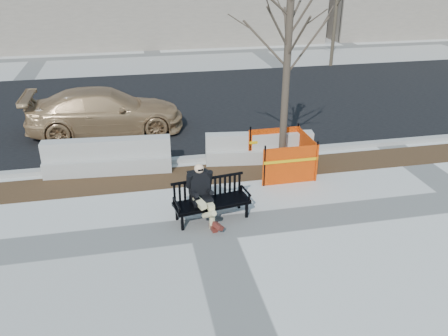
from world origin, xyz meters
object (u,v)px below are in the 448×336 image
(jersey_barrier_right, at_px, (259,161))
(sedan, at_px, (108,132))
(bench, at_px, (212,218))
(jersey_barrier_left, at_px, (110,172))
(tree_fence, at_px, (281,172))
(seated_man, at_px, (202,219))

(jersey_barrier_right, bearing_deg, sedan, 149.70)
(bench, xyz_separation_m, sedan, (-2.37, 6.00, 0.00))
(bench, bearing_deg, sedan, 102.73)
(jersey_barrier_left, bearing_deg, jersey_barrier_right, 1.92)
(tree_fence, relative_size, jersey_barrier_left, 1.65)
(sedan, distance_m, jersey_barrier_right, 5.32)
(bench, height_order, jersey_barrier_right, bench)
(tree_fence, bearing_deg, jersey_barrier_left, 168.27)
(seated_man, relative_size, sedan, 0.27)
(bench, height_order, sedan, sedan)
(bench, relative_size, seated_man, 1.29)
(sedan, distance_m, jersey_barrier_left, 3.10)
(bench, distance_m, jersey_barrier_left, 3.68)
(bench, bearing_deg, jersey_barrier_left, 119.05)
(seated_man, height_order, jersey_barrier_left, seated_man)
(jersey_barrier_right, bearing_deg, bench, -116.60)
(tree_fence, bearing_deg, sedan, 138.86)
(sedan, bearing_deg, bench, -158.12)
(tree_fence, distance_m, jersey_barrier_left, 4.60)
(bench, xyz_separation_m, seated_man, (-0.23, 0.01, 0.00))
(seated_man, relative_size, jersey_barrier_left, 0.40)
(seated_man, bearing_deg, tree_fence, 29.61)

